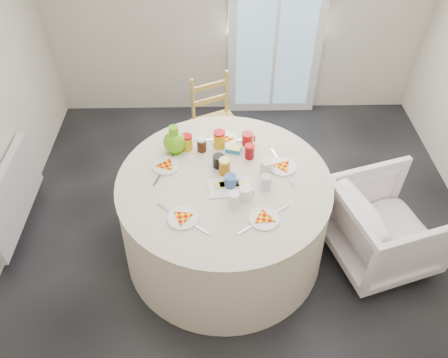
{
  "coord_description": "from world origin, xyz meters",
  "views": [
    {
      "loc": [
        -0.24,
        -2.35,
        3.01
      ],
      "look_at": [
        -0.19,
        -0.07,
        0.8
      ],
      "focal_mm": 35.0,
      "sensor_mm": 36.0,
      "label": 1
    }
  ],
  "objects_px": {
    "table": "(224,217)",
    "radiator": "(13,196)",
    "green_pitcher": "(175,143)",
    "armchair": "(387,223)",
    "wooden_chair": "(218,123)"
  },
  "relations": [
    {
      "from": "table",
      "to": "green_pitcher",
      "type": "bearing_deg",
      "value": 137.76
    },
    {
      "from": "armchair",
      "to": "green_pitcher",
      "type": "relative_size",
      "value": 3.44
    },
    {
      "from": "wooden_chair",
      "to": "armchair",
      "type": "xyz_separation_m",
      "value": [
        1.31,
        -1.21,
        -0.08
      ]
    },
    {
      "from": "radiator",
      "to": "green_pitcher",
      "type": "distance_m",
      "value": 1.47
    },
    {
      "from": "radiator",
      "to": "table",
      "type": "relative_size",
      "value": 0.61
    },
    {
      "from": "radiator",
      "to": "wooden_chair",
      "type": "relative_size",
      "value": 1.09
    },
    {
      "from": "wooden_chair",
      "to": "table",
      "type": "bearing_deg",
      "value": -112.45
    },
    {
      "from": "green_pitcher",
      "to": "armchair",
      "type": "bearing_deg",
      "value": -36.04
    },
    {
      "from": "radiator",
      "to": "table",
      "type": "distance_m",
      "value": 1.77
    },
    {
      "from": "armchair",
      "to": "radiator",
      "type": "bearing_deg",
      "value": 66.0
    },
    {
      "from": "radiator",
      "to": "wooden_chair",
      "type": "xyz_separation_m",
      "value": [
        1.72,
        0.84,
        0.09
      ]
    },
    {
      "from": "radiator",
      "to": "wooden_chair",
      "type": "distance_m",
      "value": 1.91
    },
    {
      "from": "table",
      "to": "armchair",
      "type": "bearing_deg",
      "value": -4.63
    },
    {
      "from": "table",
      "to": "armchair",
      "type": "relative_size",
      "value": 2.08
    },
    {
      "from": "table",
      "to": "radiator",
      "type": "bearing_deg",
      "value": 171.18
    }
  ]
}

